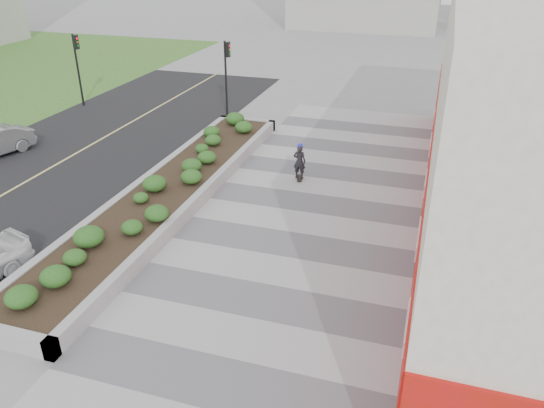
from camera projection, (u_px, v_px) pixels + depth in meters
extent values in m
plane|color=gray|center=(240.00, 343.00, 13.34)|extent=(160.00, 160.00, 0.00)
cube|color=#A8A8AD|center=(275.00, 277.00, 15.90)|extent=(8.00, 36.00, 0.01)
cube|color=beige|center=(533.00, 113.00, 17.34)|extent=(6.00, 24.00, 8.00)
cube|color=red|center=(429.00, 172.00, 19.26)|extent=(0.12, 24.00, 3.00)
cube|color=#9E9EA0|center=(5.00, 337.00, 13.11)|extent=(3.00, 0.30, 0.55)
cube|color=#9E9EA0|center=(247.00, 124.00, 28.20)|extent=(3.00, 0.30, 0.55)
cube|color=#9E9EA0|center=(140.00, 187.00, 21.01)|extent=(0.30, 18.00, 0.55)
cube|color=#9E9EA0|center=(202.00, 196.00, 20.29)|extent=(0.30, 18.00, 0.55)
cube|color=#2D2116|center=(171.00, 192.00, 20.67)|extent=(2.40, 17.40, 0.50)
cube|color=black|center=(33.00, 178.00, 22.51)|extent=(10.00, 40.00, 0.00)
cylinder|color=black|center=(226.00, 80.00, 29.26)|extent=(0.12, 0.12, 4.20)
cube|color=black|center=(228.00, 50.00, 28.47)|extent=(0.18, 0.28, 0.80)
cylinder|color=black|center=(78.00, 71.00, 31.30)|extent=(0.12, 0.12, 4.20)
cube|color=black|center=(76.00, 42.00, 30.50)|extent=(0.18, 0.28, 0.80)
cylinder|color=#595654|center=(291.00, 280.00, 15.76)|extent=(0.44, 0.44, 0.01)
cube|color=black|center=(299.00, 178.00, 22.35)|extent=(0.41, 0.75, 0.02)
imported|color=#252429|center=(300.00, 162.00, 22.01)|extent=(0.55, 0.38, 1.46)
sphere|color=#1C27EE|center=(300.00, 146.00, 21.70)|extent=(0.23, 0.23, 0.23)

